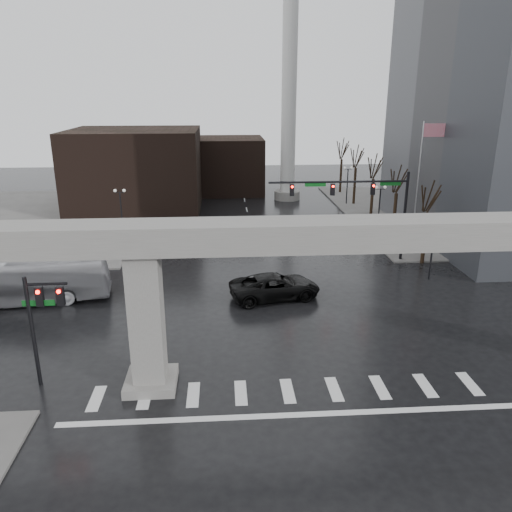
% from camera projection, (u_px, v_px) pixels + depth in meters
% --- Properties ---
extents(ground, '(160.00, 160.00, 0.00)m').
position_uv_depth(ground, '(285.00, 380.00, 26.39)').
color(ground, black).
rests_on(ground, ground).
extents(sidewalk_ne, '(28.00, 36.00, 0.15)m').
position_uv_depth(sidewalk_ne, '(456.00, 213.00, 62.15)').
color(sidewalk_ne, slate).
rests_on(sidewalk_ne, ground).
extents(sidewalk_nw, '(28.00, 36.00, 0.15)m').
position_uv_depth(sidewalk_nw, '(28.00, 220.00, 58.75)').
color(sidewalk_nw, slate).
rests_on(sidewalk_nw, ground).
extents(elevated_guideway, '(48.00, 2.60, 8.70)m').
position_uv_depth(elevated_guideway, '(314.00, 257.00, 24.30)').
color(elevated_guideway, gray).
rests_on(elevated_guideway, ground).
extents(building_far_left, '(16.00, 14.00, 10.00)m').
position_uv_depth(building_far_left, '(136.00, 169.00, 63.66)').
color(building_far_left, black).
rests_on(building_far_left, ground).
extents(building_far_mid, '(10.00, 10.00, 8.00)m').
position_uv_depth(building_far_mid, '(229.00, 165.00, 74.23)').
color(building_far_mid, black).
rests_on(building_far_mid, ground).
extents(smokestack, '(3.60, 3.60, 30.00)m').
position_uv_depth(smokestack, '(289.00, 100.00, 66.12)').
color(smokestack, silver).
rests_on(smokestack, ground).
extents(signal_mast_arm, '(12.12, 0.43, 8.00)m').
position_uv_depth(signal_mast_arm, '(363.00, 197.00, 42.94)').
color(signal_mast_arm, black).
rests_on(signal_mast_arm, ground).
extents(signal_left_pole, '(2.30, 0.30, 6.00)m').
position_uv_depth(signal_left_pole, '(41.00, 313.00, 24.78)').
color(signal_left_pole, black).
rests_on(signal_left_pole, ground).
extents(flagpole_assembly, '(2.06, 0.12, 12.00)m').
position_uv_depth(flagpole_assembly, '(422.00, 171.00, 45.84)').
color(flagpole_assembly, silver).
rests_on(flagpole_assembly, ground).
extents(lamp_right_0, '(1.22, 0.32, 5.11)m').
position_uv_depth(lamp_right_0, '(433.00, 238.00, 39.43)').
color(lamp_right_0, black).
rests_on(lamp_right_0, ground).
extents(lamp_right_1, '(1.22, 0.32, 5.11)m').
position_uv_depth(lamp_right_1, '(380.00, 201.00, 52.69)').
color(lamp_right_1, black).
rests_on(lamp_right_1, ground).
extents(lamp_right_2, '(1.22, 0.32, 5.11)m').
position_uv_depth(lamp_right_2, '(348.00, 179.00, 65.94)').
color(lamp_right_2, black).
rests_on(lamp_right_2, ground).
extents(lamp_left_0, '(1.22, 0.32, 5.11)m').
position_uv_depth(lamp_left_0, '(86.00, 245.00, 37.67)').
color(lamp_left_0, black).
rests_on(lamp_left_0, ground).
extents(lamp_left_1, '(1.22, 0.32, 5.11)m').
position_uv_depth(lamp_left_1, '(121.00, 205.00, 50.92)').
color(lamp_left_1, black).
rests_on(lamp_left_1, ground).
extents(lamp_left_2, '(1.22, 0.32, 5.11)m').
position_uv_depth(lamp_left_2, '(141.00, 181.00, 64.18)').
color(lamp_left_2, black).
rests_on(lamp_left_2, ground).
extents(tree_right_0, '(1.09, 1.58, 7.50)m').
position_uv_depth(tree_right_0, '(425.00, 233.00, 43.52)').
color(tree_right_0, black).
rests_on(tree_right_0, ground).
extents(tree_right_1, '(1.09, 1.61, 7.67)m').
position_uv_depth(tree_right_1, '(395.00, 211.00, 51.07)').
color(tree_right_1, black).
rests_on(tree_right_1, ground).
extents(tree_right_2, '(1.10, 1.63, 7.85)m').
position_uv_depth(tree_right_2, '(372.00, 195.00, 58.62)').
color(tree_right_2, black).
rests_on(tree_right_2, ground).
extents(tree_right_3, '(1.11, 1.66, 8.02)m').
position_uv_depth(tree_right_3, '(355.00, 182.00, 66.18)').
color(tree_right_3, black).
rests_on(tree_right_3, ground).
extents(tree_right_4, '(1.12, 1.69, 8.19)m').
position_uv_depth(tree_right_4, '(341.00, 173.00, 73.73)').
color(tree_right_4, black).
rests_on(tree_right_4, ground).
extents(pickup_truck, '(7.09, 4.32, 1.84)m').
position_uv_depth(pickup_truck, '(275.00, 286.00, 36.55)').
color(pickup_truck, black).
rests_on(pickup_truck, ground).
extents(city_bus, '(12.61, 4.66, 3.43)m').
position_uv_depth(city_bus, '(20.00, 280.00, 35.61)').
color(city_bus, '#A8A7AC').
rests_on(city_bus, ground).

